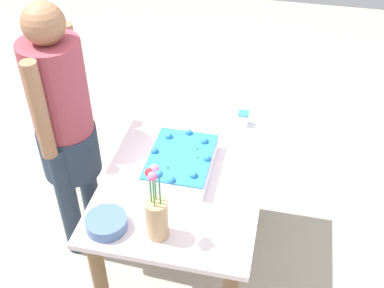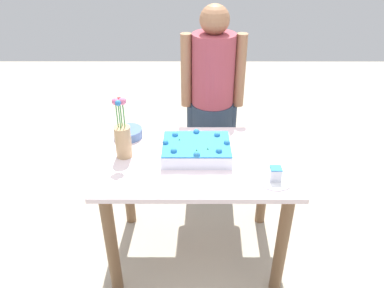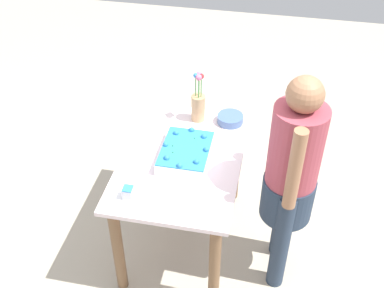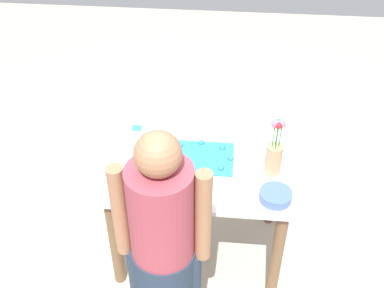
{
  "view_description": "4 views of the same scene",
  "coord_description": "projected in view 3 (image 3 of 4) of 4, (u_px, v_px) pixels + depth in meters",
  "views": [
    {
      "loc": [
        1.68,
        0.4,
        2.32
      ],
      "look_at": [
        -0.02,
        0.02,
        0.9
      ],
      "focal_mm": 45.0,
      "sensor_mm": 36.0,
      "label": 1
    },
    {
      "loc": [
        0.02,
        1.82,
        1.94
      ],
      "look_at": [
        0.03,
        0.03,
        0.87
      ],
      "focal_mm": 35.0,
      "sensor_mm": 36.0,
      "label": 2
    },
    {
      "loc": [
        -2.24,
        -0.52,
        2.72
      ],
      "look_at": [
        -0.04,
        -0.07,
        0.91
      ],
      "focal_mm": 45.0,
      "sensor_mm": 36.0,
      "label": 3
    },
    {
      "loc": [
        0.15,
        -2.13,
        2.63
      ],
      "look_at": [
        -0.05,
        0.07,
        0.86
      ],
      "focal_mm": 45.0,
      "sensor_mm": 36.0,
      "label": 4
    }
  ],
  "objects": [
    {
      "name": "ground_plane",
      "position": [
        183.0,
        236.0,
        3.5
      ],
      "size": [
        8.0,
        8.0,
        0.0
      ],
      "primitive_type": "plane",
      "color": "#AEA38F"
    },
    {
      "name": "cake_knife",
      "position": [
        197.0,
        205.0,
        2.7
      ],
      "size": [
        0.23,
        0.11,
        0.0
      ],
      "primitive_type": "cube",
      "rotation": [
        0.0,
        0.0,
        5.9
      ],
      "color": "silver",
      "rests_on": "dining_table"
    },
    {
      "name": "flower_vase",
      "position": [
        198.0,
        104.0,
        3.27
      ],
      "size": [
        0.09,
        0.09,
        0.37
      ],
      "color": "tan",
      "rests_on": "dining_table"
    },
    {
      "name": "serving_plate_with_slice",
      "position": [
        128.0,
        195.0,
        2.73
      ],
      "size": [
        0.19,
        0.19,
        0.08
      ],
      "color": "white",
      "rests_on": "dining_table"
    },
    {
      "name": "sheet_cake",
      "position": [
        186.0,
        152.0,
        3.0
      ],
      "size": [
        0.4,
        0.3,
        0.11
      ],
      "color": "white",
      "rests_on": "dining_table"
    },
    {
      "name": "dining_table",
      "position": [
        182.0,
        175.0,
        3.12
      ],
      "size": [
        1.11,
        0.75,
        0.76
      ],
      "color": "white",
      "rests_on": "ground_plane"
    },
    {
      "name": "fruit_bowl",
      "position": [
        230.0,
        119.0,
        3.3
      ],
      "size": [
        0.18,
        0.18,
        0.06
      ],
      "primitive_type": "cylinder",
      "color": "#496798",
      "rests_on": "dining_table"
    },
    {
      "name": "person_standing",
      "position": [
        291.0,
        173.0,
        2.77
      ],
      "size": [
        0.45,
        0.31,
        1.49
      ],
      "rotation": [
        0.0,
        0.0,
        1.57
      ],
      "color": "#263548",
      "rests_on": "ground_plane"
    }
  ]
}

